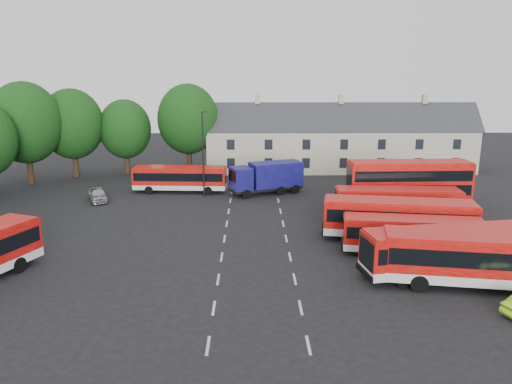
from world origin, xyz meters
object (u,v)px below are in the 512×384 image
bus_row_a (483,257)px  box_truck (267,176)px  lamppost (203,152)px  silver_car (98,195)px  bus_dd_south (409,182)px

bus_row_a → box_truck: bearing=127.1°
lamppost → silver_car: bearing=-171.2°
silver_car → lamppost: lamppost is taller
bus_row_a → silver_car: bus_row_a is taller
bus_row_a → silver_car: (-30.25, 21.36, -1.37)m
box_truck → lamppost: size_ratio=0.90×
lamppost → box_truck: bearing=10.5°
bus_dd_south → silver_car: bus_dd_south is taller
bus_row_a → box_truck: 27.36m
bus_row_a → silver_car: size_ratio=3.07×
bus_row_a → silver_car: bearing=154.5°
bus_dd_south → box_truck: (-13.43, 6.41, -0.79)m
bus_row_a → lamppost: lamppost is taller
bus_dd_south → silver_car: 31.36m
box_truck → silver_car: 17.95m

